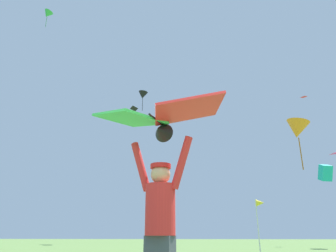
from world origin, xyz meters
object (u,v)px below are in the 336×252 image
Objects in this scene: kite_flyer_person at (160,224)px; distant_kite_green_high_right at (47,14)px; distant_kite_magenta_mid_right at (335,153)px; distant_kite_black_low_left at (134,108)px; marker_flag at (260,207)px; distant_kite_red_high_left at (304,97)px; distant_kite_black_overhead_distant at (143,95)px; held_stunt_kite at (159,119)px; distant_kite_orange_far_center at (297,130)px; distant_kite_teal_mid_left at (325,173)px.

kite_flyer_person is 1.15× the size of distant_kite_green_high_right.
distant_kite_black_low_left is (-14.75, 12.80, 8.70)m from distant_kite_magenta_mid_right.
marker_flag is (8.51, -20.22, -12.39)m from distant_kite_black_low_left.
kite_flyer_person is 2.44× the size of distant_kite_magenta_mid_right.
distant_kite_black_overhead_distant is at bearing 161.30° from distant_kite_red_high_left.
marker_flag is at bearing 70.45° from held_stunt_kite.
held_stunt_kite is 30.31m from distant_kite_red_high_left.
distant_kite_black_low_left reaches higher than distant_kite_red_high_left.
distant_kite_black_overhead_distant is 1.58× the size of distant_kite_green_high_right.
held_stunt_kite reaches higher than marker_flag.
distant_kite_magenta_mid_right is (8.87, 14.83, 4.46)m from kite_flyer_person.
distant_kite_black_low_left reaches higher than distant_kite_orange_far_center.
distant_kite_orange_far_center is (-6.57, -15.46, -8.55)m from distant_kite_red_high_left.
kite_flyer_person is 1.23m from held_stunt_kite.
distant_kite_red_high_left is 24.90m from distant_kite_green_high_right.
distant_kite_teal_mid_left is 0.66× the size of marker_flag.
held_stunt_kite is at bearing -117.37° from distant_kite_teal_mid_left.
marker_flag is at bearing -135.40° from distant_kite_orange_far_center.
distant_kite_magenta_mid_right is at bearing -105.03° from distant_kite_red_high_left.
distant_kite_green_high_right reaches higher than distant_kite_magenta_mid_right.
distant_kite_teal_mid_left is (0.98, 4.18, -0.41)m from distant_kite_magenta_mid_right.
distant_kite_magenta_mid_right is 0.99× the size of distant_kite_black_low_left.
distant_kite_black_overhead_distant is at bearing 116.65° from distant_kite_orange_far_center.
distant_kite_red_high_left is at bearing 66.99° from distant_kite_orange_far_center.
distant_kite_black_overhead_distant is at bearing 84.87° from distant_kite_black_low_left.
distant_kite_green_high_right reaches higher than distant_kite_red_high_left.
held_stunt_kite is 11.61m from distant_kite_orange_far_center.
distant_kite_black_low_left reaches higher than marker_flag.
kite_flyer_person is at bearing -79.88° from distant_kite_black_overhead_distant.
held_stunt_kite is (-0.02, -0.07, 1.23)m from kite_flyer_person.
distant_kite_teal_mid_left is (15.42, -12.16, -12.37)m from distant_kite_black_overhead_distant.
distant_kite_red_high_left is 0.32× the size of distant_kite_green_high_right.
marker_flag is (8.20, -23.76, -15.65)m from distant_kite_black_overhead_distant.
kite_flyer_person is 0.83× the size of distant_kite_orange_far_center.
distant_kite_red_high_left is at bearing 73.77° from distant_kite_teal_mid_left.
distant_kite_red_high_left is at bearing 65.22° from kite_flyer_person.
distant_kite_green_high_right is (-20.03, 1.49, 12.53)m from distant_kite_magenta_mid_right.
distant_kite_black_overhead_distant is 29.61m from marker_flag.
held_stunt_kite is at bearing -117.39° from distant_kite_orange_far_center.
distant_kite_black_low_left is 0.40× the size of marker_flag.
held_stunt_kite is at bearing -78.06° from distant_kite_black_low_left.
distant_kite_magenta_mid_right is 1.45× the size of distant_kite_red_high_left.
held_stunt_kite is 0.72× the size of distant_kite_orange_far_center.
distant_kite_magenta_mid_right is at bearing -4.25° from distant_kite_green_high_right.
held_stunt_kite is at bearing -108.34° from kite_flyer_person.
held_stunt_kite is 25.31m from distant_kite_green_high_right.
distant_kite_green_high_right is 0.85× the size of marker_flag.
distant_kite_black_overhead_distant reaches higher than held_stunt_kite.
distant_kite_black_overhead_distant is 1.14× the size of distant_kite_orange_far_center.
distant_kite_orange_far_center is (11.01, -17.76, -8.83)m from distant_kite_black_low_left.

